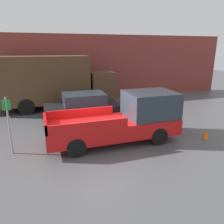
{
  "coord_description": "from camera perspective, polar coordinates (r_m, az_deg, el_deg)",
  "views": [
    {
      "loc": [
        -2.31,
        -8.66,
        4.08
      ],
      "look_at": [
        0.88,
        0.97,
        1.09
      ],
      "focal_mm": 35.0,
      "sensor_mm": 36.0,
      "label": 1
    }
  ],
  "objects": [
    {
      "name": "ground_plane",
      "position": [
        9.85,
        -3.13,
        -8.07
      ],
      "size": [
        60.0,
        60.0,
        0.0
      ],
      "primitive_type": "plane",
      "color": "#4C4C4F"
    },
    {
      "name": "building_wall",
      "position": [
        17.77,
        -11.02,
        11.21
      ],
      "size": [
        28.0,
        0.15,
        5.11
      ],
      "color": "brown",
      "rests_on": "ground"
    },
    {
      "name": "pickup_truck",
      "position": [
        9.8,
        3.53,
        -1.87
      ],
      "size": [
        5.8,
        2.04,
        2.18
      ],
      "color": "red",
      "rests_on": "ground"
    },
    {
      "name": "car",
      "position": [
        12.57,
        -7.62,
        1.26
      ],
      "size": [
        4.2,
        1.99,
        1.62
      ],
      "color": "black",
      "rests_on": "ground"
    },
    {
      "name": "delivery_truck",
      "position": [
        15.52,
        -15.11,
        7.82
      ],
      "size": [
        7.76,
        2.39,
        3.57
      ],
      "color": "#4C331E",
      "rests_on": "ground"
    },
    {
      "name": "parking_sign",
      "position": [
        9.31,
        -25.37,
        -2.54
      ],
      "size": [
        0.3,
        0.07,
        2.31
      ],
      "color": "gray",
      "rests_on": "ground"
    },
    {
      "name": "newspaper_box",
      "position": [
        17.67,
        -23.87,
        3.54
      ],
      "size": [
        0.45,
        0.4,
        1.14
      ],
      "color": "red",
      "rests_on": "ground"
    },
    {
      "name": "traffic_cone",
      "position": [
        11.07,
        23.28,
        -5.18
      ],
      "size": [
        0.31,
        0.31,
        0.51
      ],
      "color": "orange",
      "rests_on": "ground"
    }
  ]
}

